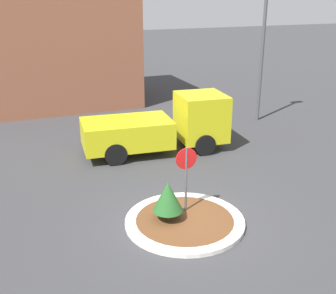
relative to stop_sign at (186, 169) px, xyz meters
The scene contains 7 objects.
ground_plane 1.54m from the stop_sign, 116.15° to the right, with size 120.00×120.00×0.00m, color #38383A.
traffic_island 1.48m from the stop_sign, 116.15° to the right, with size 3.39×3.39×0.12m.
stop_sign is the anchor object (origin of this frame).
island_shrub 0.95m from the stop_sign, 156.28° to the right, with size 0.86×0.86×1.14m.
utility_truck 5.30m from the stop_sign, 76.17° to the left, with size 5.95×2.54×2.27m.
storefront_building 15.23m from the stop_sign, 99.33° to the left, with size 10.35×6.07×7.97m.
light_pole 10.77m from the stop_sign, 45.57° to the left, with size 0.70×0.30×6.66m.
Camera 1 is at (-4.31, -9.53, 6.20)m, focal length 45.00 mm.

